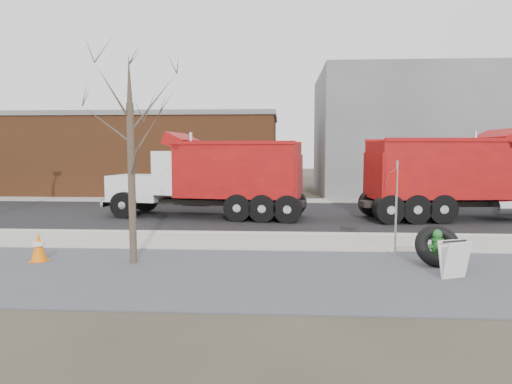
# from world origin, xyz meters

# --- Properties ---
(ground) EXTENTS (120.00, 120.00, 0.00)m
(ground) POSITION_xyz_m (0.00, 0.00, 0.00)
(ground) COLOR #383328
(ground) RESTS_ON ground
(gravel_verge) EXTENTS (60.00, 5.00, 0.03)m
(gravel_verge) POSITION_xyz_m (0.00, -3.50, 0.01)
(gravel_verge) COLOR slate
(gravel_verge) RESTS_ON ground
(sidewalk) EXTENTS (60.00, 2.50, 0.06)m
(sidewalk) POSITION_xyz_m (0.00, 0.25, 0.03)
(sidewalk) COLOR #9E9B93
(sidewalk) RESTS_ON ground
(curb) EXTENTS (60.00, 0.15, 0.11)m
(curb) POSITION_xyz_m (0.00, 1.55, 0.06)
(curb) COLOR #9E9B93
(curb) RESTS_ON ground
(road) EXTENTS (60.00, 9.40, 0.02)m
(road) POSITION_xyz_m (0.00, 6.30, 0.01)
(road) COLOR black
(road) RESTS_ON ground
(far_sidewalk) EXTENTS (60.00, 2.00, 0.06)m
(far_sidewalk) POSITION_xyz_m (0.00, 12.00, 0.03)
(far_sidewalk) COLOR #9E9B93
(far_sidewalk) RESTS_ON ground
(building_grey) EXTENTS (12.00, 10.00, 8.00)m
(building_grey) POSITION_xyz_m (9.00, 18.00, 4.00)
(building_grey) COLOR gray
(building_grey) RESTS_ON ground
(building_brick) EXTENTS (20.20, 8.20, 5.30)m
(building_brick) POSITION_xyz_m (-10.00, 17.00, 2.65)
(building_brick) COLOR brown
(building_brick) RESTS_ON ground
(bare_tree) EXTENTS (3.20, 3.20, 5.20)m
(bare_tree) POSITION_xyz_m (-3.20, -2.60, 3.30)
(bare_tree) COLOR #382D23
(bare_tree) RESTS_ON ground
(fire_hydrant) EXTENTS (0.51, 0.50, 0.91)m
(fire_hydrant) POSITION_xyz_m (4.37, -2.25, 0.41)
(fire_hydrant) COLOR #286B2F
(fire_hydrant) RESTS_ON ground
(truck_tire) EXTENTS (1.13, 0.89, 1.10)m
(truck_tire) POSITION_xyz_m (4.37, -2.35, 0.49)
(truck_tire) COLOR black
(truck_tire) RESTS_ON ground
(stop_sign) EXTENTS (0.63, 0.35, 2.58)m
(stop_sign) POSITION_xyz_m (3.55, -1.45, 1.77)
(stop_sign) COLOR gray
(stop_sign) RESTS_ON ground
(sandwich_board) EXTENTS (0.71, 0.58, 0.85)m
(sandwich_board) POSITION_xyz_m (4.32, -3.55, 0.45)
(sandwich_board) COLOR silver
(sandwich_board) RESTS_ON ground
(traffic_cone_far) EXTENTS (0.41, 0.41, 0.78)m
(traffic_cone_far) POSITION_xyz_m (-5.68, -2.56, 0.39)
(traffic_cone_far) COLOR orange
(traffic_cone_far) RESTS_ON ground
(dump_truck_red_a) EXTENTS (9.23, 3.46, 3.68)m
(dump_truck_red_a) POSITION_xyz_m (7.97, 5.46, 1.87)
(dump_truck_red_a) COLOR black
(dump_truck_red_a) RESTS_ON ground
(dump_truck_red_b) EXTENTS (8.53, 3.47, 3.56)m
(dump_truck_red_b) POSITION_xyz_m (-2.37, 5.51, 1.81)
(dump_truck_red_b) COLOR black
(dump_truck_red_b) RESTS_ON ground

